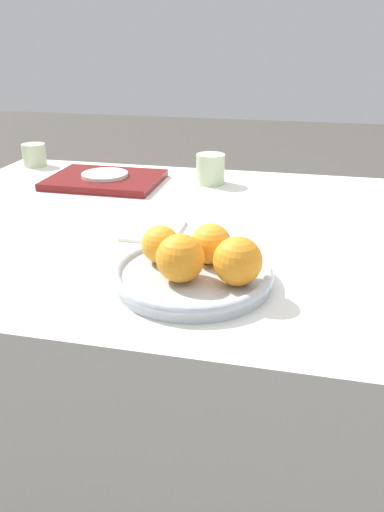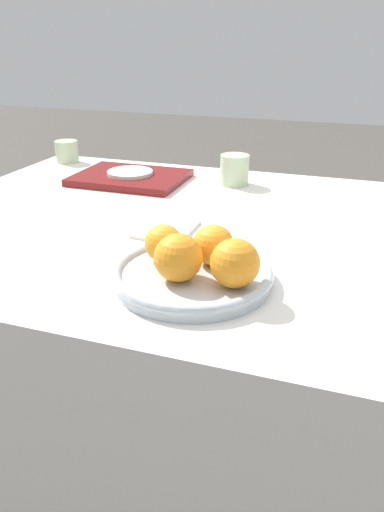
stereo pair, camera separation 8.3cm
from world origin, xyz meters
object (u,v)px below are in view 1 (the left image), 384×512
Objects in this scene: orange_1 at (238,261)px; cup_0 at (211,169)px; fruit_platter at (192,275)px; orange_2 at (180,258)px; orange_3 at (161,244)px; side_plate at (105,175)px; napkin at (154,230)px; cup_1 at (34,155)px; orange_0 at (211,244)px; serving_tray at (105,180)px.

orange_1 reaches higher than cup_0.
fruit_platter is at bearing -82.14° from cup_0.
orange_2 is 1.19× the size of orange_3.
orange_1 is 0.96× the size of cup_0.
orange_1 is 1.19× the size of orange_3.
side_plate is at bearing 124.56° from fruit_platter.
fruit_platter is 2.06× the size of napkin.
orange_2 is 0.65m from cup_0.
cup_0 is (-0.16, 0.63, -0.02)m from orange_1.
cup_0 is at bearing 83.03° from napkin.
cup_1 is (-0.61, 0.66, -0.02)m from orange_3.
cup_0 reaches higher than cup_1.
fruit_platter is 0.66m from side_plate.
napkin is (-0.21, 0.24, -0.06)m from orange_1.
orange_2 is (-0.01, -0.03, 0.05)m from fruit_platter.
orange_3 is (-0.06, 0.03, 0.04)m from fruit_platter.
fruit_platter is 0.08m from orange_3.
orange_3 reaches higher than fruit_platter.
side_plate is (-0.40, 0.50, -0.03)m from orange_0.
napkin is at bearing -53.76° from serving_tray.
side_plate is (-0.46, 0.57, -0.04)m from orange_1.
orange_3 is 0.91× the size of cup_1.
orange_3 is 0.52× the size of side_plate.
orange_1 is 0.73m from side_plate.
fruit_platter is 0.06m from orange_0.
side_plate is 0.97× the size of napkin.
side_plate is at bearing 126.24° from napkin.
orange_3 is at bearing -58.83° from side_plate.
orange_3 reaches higher than side_plate.
orange_2 reaches higher than fruit_platter.
orange_0 is 0.98× the size of cup_1.
fruit_platter is 0.90× the size of serving_tray.
orange_1 is 0.15m from orange_3.
cup_0 is at bearing -7.53° from cup_1.
orange_2 is at bearing -47.60° from cup_1.
orange_1 is 0.73m from serving_tray.
serving_tray is 2.35× the size of side_plate.
cup_1 is at bearing 132.40° from orange_2.
orange_2 is 0.28m from napkin.
orange_0 is 0.23× the size of serving_tray.
fruit_platter is 3.77× the size of cup_1.
cup_0 is (-0.07, 0.64, -0.02)m from orange_2.
orange_1 is at bearing -51.39° from serving_tray.
orange_0 is 1.07× the size of orange_3.
orange_2 is at bearing -83.57° from cup_0.
cup_0 is (0.29, 0.06, 0.02)m from side_plate.
cup_0 reaches higher than fruit_platter.
orange_1 is at bearing -20.40° from orange_3.
cup_0 is at bearing 97.86° from fruit_platter.
orange_0 is 0.09m from orange_1.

